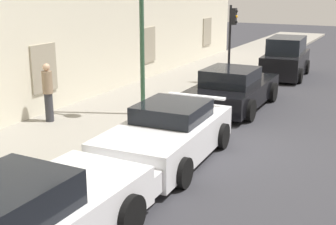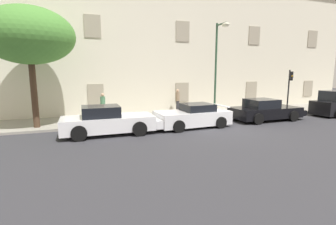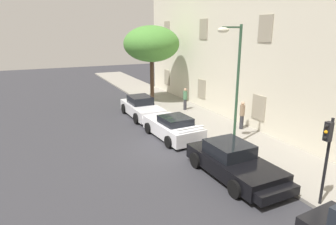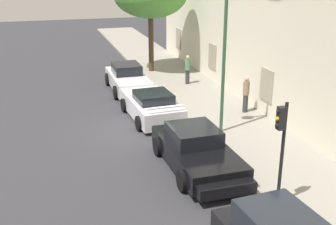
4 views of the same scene
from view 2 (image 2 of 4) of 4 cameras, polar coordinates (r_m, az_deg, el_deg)
ground_plane at (r=14.47m, az=12.49°, el=-3.55°), size 80.00×80.00×0.00m
sidewalk at (r=18.04m, az=5.54°, el=-0.60°), size 60.00×3.82×0.14m
building_facade at (r=21.34m, az=1.37°, el=14.81°), size 32.92×4.21×10.37m
sportscar_red_lead at (r=13.06m, az=-13.00°, el=-2.03°), size 5.04×2.12×1.48m
sportscar_yellow_flank at (r=14.38m, az=5.09°, el=-1.01°), size 4.74×2.34×1.34m
sportscar_white_middle at (r=17.72m, az=21.91°, el=0.40°), size 5.01×2.34×1.42m
tree_near_kerb at (r=15.37m, az=-29.50°, el=15.15°), size 4.66×4.66×6.41m
traffic_light at (r=20.61m, az=26.36°, el=6.04°), size 0.22×0.36×3.19m
street_lamp at (r=17.28m, az=11.78°, el=13.29°), size 0.44×1.42×6.28m
pedestrian_admiring at (r=18.73m, az=2.26°, el=2.86°), size 0.43×0.43×1.76m
pedestrian_strolling at (r=16.49m, az=-14.83°, el=1.54°), size 0.40×0.40×1.70m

